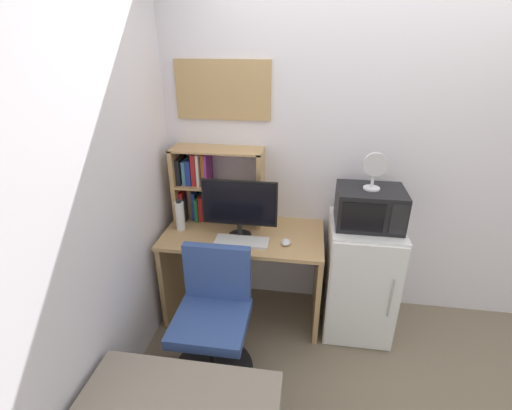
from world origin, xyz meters
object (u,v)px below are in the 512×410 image
at_px(microwave, 369,207).
at_px(monitor, 239,206).
at_px(water_bottle, 180,216).
at_px(desk_chair, 214,324).
at_px(mini_fridge, 359,277).
at_px(desk_fan, 374,169).
at_px(hutch_bookshelf, 206,183).
at_px(keyboard, 242,242).
at_px(wall_corkboard, 223,90).
at_px(computer_mouse, 286,242).

bearing_deg(microwave, monitor, -176.82).
relative_size(water_bottle, desk_chair, 0.28).
height_order(mini_fridge, desk_fan, desk_fan).
relative_size(hutch_bookshelf, water_bottle, 2.81).
xyz_separation_m(keyboard, desk_chair, (-0.12, -0.42, -0.39)).
bearing_deg(keyboard, desk_chair, -105.40).
xyz_separation_m(hutch_bookshelf, desk_fan, (1.20, -0.21, 0.24)).
xyz_separation_m(desk_fan, wall_corkboard, (-1.07, 0.31, 0.43)).
xyz_separation_m(hutch_bookshelf, mini_fridge, (1.21, -0.21, -0.61)).
relative_size(desk_fan, desk_chair, 0.29).
height_order(computer_mouse, mini_fridge, mini_fridge).
distance_m(hutch_bookshelf, keyboard, 0.57).
bearing_deg(hutch_bookshelf, microwave, -9.59).
bearing_deg(computer_mouse, water_bottle, 172.00).
height_order(water_bottle, wall_corkboard, wall_corkboard).
bearing_deg(hutch_bookshelf, computer_mouse, -26.18).
xyz_separation_m(monitor, wall_corkboard, (-0.17, 0.35, 0.74)).
distance_m(hutch_bookshelf, water_bottle, 0.32).
distance_m(monitor, keyboard, 0.26).
bearing_deg(desk_chair, computer_mouse, 45.86).
bearing_deg(computer_mouse, hutch_bookshelf, 153.82).
distance_m(mini_fridge, desk_fan, 0.86).
relative_size(microwave, wall_corkboard, 0.64).
relative_size(computer_mouse, wall_corkboard, 0.12).
xyz_separation_m(desk_fan, desk_chair, (-0.98, -0.55, -0.93)).
bearing_deg(water_bottle, desk_fan, -0.06).
distance_m(computer_mouse, desk_fan, 0.77).
xyz_separation_m(monitor, desk_chair, (-0.09, -0.51, -0.62)).
xyz_separation_m(hutch_bookshelf, desk_chair, (0.22, -0.76, -0.69)).
distance_m(water_bottle, microwave, 1.37).
distance_m(keyboard, desk_fan, 1.03).
relative_size(computer_mouse, water_bottle, 0.33).
height_order(keyboard, desk_fan, desk_fan).
bearing_deg(hutch_bookshelf, water_bottle, -126.53).
height_order(monitor, computer_mouse, monitor).
bearing_deg(microwave, computer_mouse, -168.02).
distance_m(hutch_bookshelf, mini_fridge, 1.37).
bearing_deg(water_bottle, mini_fridge, 0.04).
bearing_deg(desk_chair, microwave, 29.66).
bearing_deg(monitor, microwave, 3.18).
relative_size(computer_mouse, desk_fan, 0.32).
bearing_deg(microwave, hutch_bookshelf, 170.41).
bearing_deg(computer_mouse, keyboard, -176.25).
bearing_deg(wall_corkboard, keyboard, -65.15).
xyz_separation_m(keyboard, wall_corkboard, (-0.20, 0.44, 0.98)).
distance_m(microwave, wall_corkboard, 1.32).
distance_m(hutch_bookshelf, desk_chair, 1.05).
bearing_deg(desk_chair, wall_corkboard, 95.83).
bearing_deg(monitor, computer_mouse, -11.18).
distance_m(desk_fan, wall_corkboard, 1.19).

